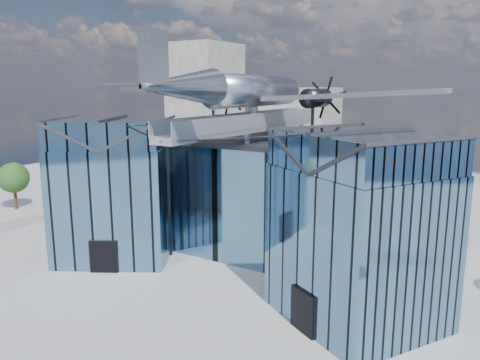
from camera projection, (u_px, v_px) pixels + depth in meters
The scene contains 4 objects.
ground_plane at pixel (226, 276), 36.01m from camera, with size 120.00×120.00×0.00m, color #929297.
museum at pixel (264, 192), 39.74m from camera, with size 32.88×24.50×17.60m.
bg_towers at pixel (408, 113), 75.17m from camera, with size 77.00×24.50×26.00m.
tree_side_w at pixel (14, 178), 54.68m from camera, with size 4.18×4.18×5.59m.
Camera 1 is at (18.88, -28.08, 14.41)m, focal length 35.00 mm.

